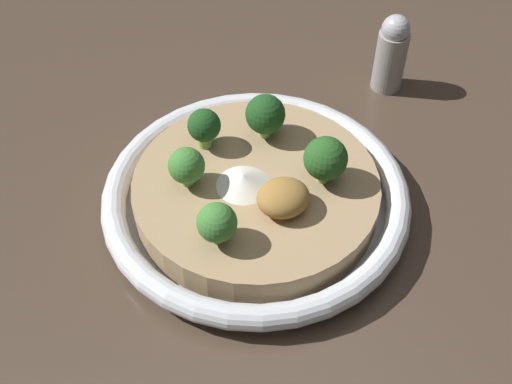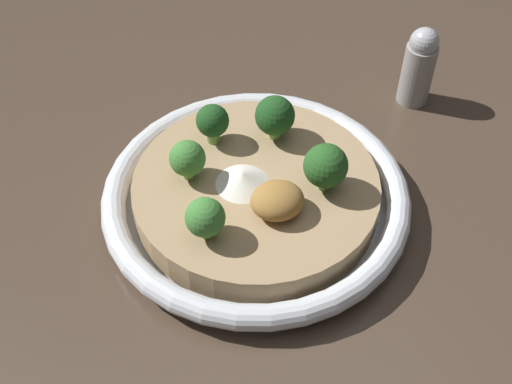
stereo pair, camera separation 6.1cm
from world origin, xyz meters
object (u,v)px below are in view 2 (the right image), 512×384
risotto_bowl (256,195)px  broccoli_back_left (326,166)px  broccoli_front_left (275,116)px  broccoli_right (187,159)px  broccoli_back_right (205,218)px  broccoli_front (213,122)px  pepper_shaker (419,66)px

risotto_bowl → broccoli_back_left: bearing=156.2°
broccoli_front_left → broccoli_right: 0.10m
risotto_bowl → broccoli_right: (0.06, -0.02, 0.04)m
broccoli_back_right → broccoli_front: bearing=-106.4°
risotto_bowl → broccoli_front: size_ratio=6.98×
broccoli_front_left → broccoli_right: broccoli_front_left is taller
broccoli_back_left → broccoli_front_left: broccoli_back_left is taller
broccoli_right → pepper_shaker: (-0.28, -0.09, -0.02)m
pepper_shaker → broccoli_back_left: bearing=40.2°
risotto_bowl → broccoli_back_right: bearing=40.7°
broccoli_front_left → broccoli_front: broccoli_front_left is taller
risotto_bowl → broccoli_front: bearing=-68.9°
pepper_shaker → risotto_bowl: bearing=26.9°
risotto_bowl → broccoli_back_right: size_ratio=7.07×
broccoli_back_left → broccoli_right: bearing=-22.6°
broccoli_front_left → broccoli_right: (0.09, 0.03, -0.00)m
broccoli_front_left → pepper_shaker: bearing=-162.7°
broccoli_front → pepper_shaker: pepper_shaker is taller
risotto_bowl → broccoli_right: bearing=-21.4°
broccoli_front → broccoli_back_left: bearing=132.5°
risotto_bowl → pepper_shaker: 0.25m
broccoli_front_left → pepper_shaker: (-0.18, -0.06, -0.02)m
broccoli_front → pepper_shaker: 0.25m
broccoli_front_left → broccoli_back_right: 0.14m
broccoli_front_left → pepper_shaker: 0.19m
broccoli_front_left → broccoli_back_right: (0.09, 0.10, -0.00)m
pepper_shaker → broccoli_front_left: bearing=17.3°
broccoli_right → pepper_shaker: 0.29m
broccoli_front → broccoli_back_right: (0.03, 0.11, -0.00)m
broccoli_back_right → broccoli_right: bearing=-90.3°
broccoli_back_left → broccoli_front_left: 0.08m
broccoli_right → pepper_shaker: pepper_shaker is taller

